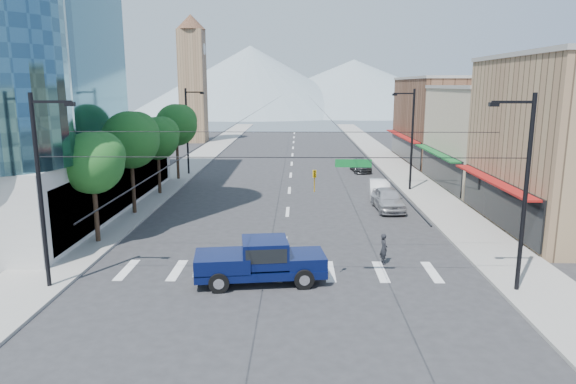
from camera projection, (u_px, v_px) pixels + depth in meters
The scene contains 20 objects.
ground at pixel (282, 282), 24.69m from camera, with size 160.00×160.00×0.00m, color #28282B.
sidewalk_left at pixel (196, 160), 64.06m from camera, with size 4.00×120.00×0.15m, color gray.
sidewalk_right at pixel (389, 161), 63.59m from camera, with size 4.00×120.00×0.15m, color gray.
shop_mid at pixel (508, 139), 46.87m from camera, with size 12.00×14.00×9.00m, color tan.
shop_far at pixel (456, 121), 62.43m from camera, with size 12.00×18.00×10.00m, color brown.
clock_tower at pixel (193, 77), 83.52m from camera, with size 4.80×4.80×20.40m.
mountain_left at pixel (251, 80), 169.55m from camera, with size 80.00×80.00×22.00m, color gray.
mountain_right at pixel (353, 86), 179.06m from camera, with size 90.00×90.00×18.00m, color gray.
tree_near at pixel (95, 161), 29.86m from camera, with size 3.65×3.64×6.71m.
tree_midnear at pixel (132, 138), 36.59m from camera, with size 4.09×4.09×7.52m.
tree_midfar at pixel (159, 137), 43.56m from camera, with size 3.65×3.64×6.71m.
tree_far at pixel (178, 124), 50.29m from camera, with size 4.09×4.09×7.52m.
signal_rig at pixel (285, 192), 22.76m from camera, with size 21.80×0.20×9.00m.
lamp_pole_nw at pixel (188, 128), 53.25m from camera, with size 2.00×0.25×9.00m.
lamp_pole_ne at pixel (411, 136), 45.01m from camera, with size 2.00×0.25×9.00m.
pickup_truck at pixel (260, 260), 24.49m from camera, with size 6.54×3.10×2.13m.
pedestrian at pixel (384, 249), 27.13m from camera, with size 0.60×0.39×1.65m, color black.
parked_car_near at pixel (388, 199), 38.83m from camera, with size 2.00×4.96×1.69m, color #ADADB2.
parked_car_mid at pixel (380, 189), 42.87m from camera, with size 1.64×4.70×1.55m, color silver.
parked_car_far at pixel (360, 165), 56.25m from camera, with size 1.88×4.62×1.34m, color #2E2F31.
Camera 1 is at (0.78, -23.27, 9.30)m, focal length 32.00 mm.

